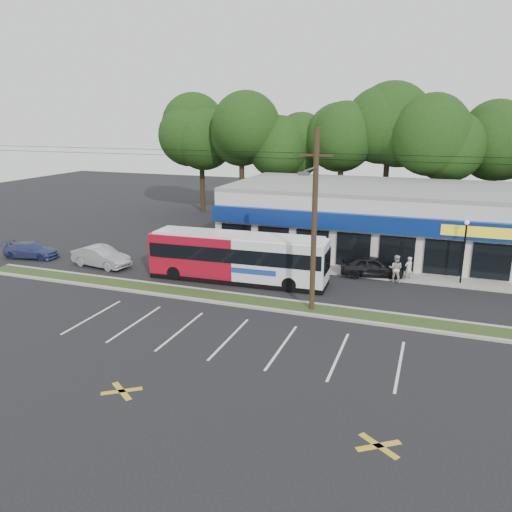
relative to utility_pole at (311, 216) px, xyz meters
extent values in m
plane|color=black|center=(-2.83, -0.93, -5.41)|extent=(120.00, 120.00, 0.00)
cube|color=#293917|center=(-2.83, 0.07, -5.35)|extent=(40.00, 1.60, 0.12)
cube|color=#9E9E93|center=(-2.83, -0.78, -5.34)|extent=(40.00, 0.25, 0.14)
cube|color=#9E9E93|center=(-2.83, 0.92, -5.34)|extent=(40.00, 0.25, 0.14)
cube|color=#9E9E93|center=(2.17, 8.07, -5.36)|extent=(32.00, 2.20, 0.10)
cube|color=beige|center=(2.67, 15.07, -2.91)|extent=(25.00, 12.00, 5.00)
cube|color=navy|center=(2.67, 8.82, -2.01)|extent=(25.00, 0.50, 1.20)
cube|color=black|center=(2.67, 9.01, -4.01)|extent=(24.00, 0.12, 2.40)
cube|color=yellow|center=(9.67, 8.55, -2.01)|extent=(6.00, 0.06, 0.70)
cube|color=gray|center=(2.67, 15.07, -0.26)|extent=(25.00, 12.00, 0.30)
cylinder|color=black|center=(0.17, 0.07, -0.41)|extent=(0.30, 0.30, 10.00)
cube|color=black|center=(0.17, 0.07, 3.19)|extent=(1.80, 0.12, 0.12)
cylinder|color=#59595E|center=(0.17, -1.13, 2.59)|extent=(0.10, 2.40, 0.10)
cube|color=#59595E|center=(0.17, -2.43, 2.49)|extent=(0.50, 0.25, 0.15)
cylinder|color=black|center=(-2.83, 0.07, 3.29)|extent=(50.00, 0.02, 0.02)
cylinder|color=black|center=(-2.83, 0.07, 2.99)|extent=(50.00, 0.02, 0.02)
cylinder|color=black|center=(8.17, 7.87, -3.41)|extent=(0.12, 0.12, 4.00)
sphere|color=silver|center=(8.17, 7.87, -1.31)|extent=(0.30, 0.30, 0.30)
cylinder|color=black|center=(-18.83, 25.07, -2.55)|extent=(0.56, 0.56, 5.72)
sphere|color=black|center=(-18.83, 25.07, 3.04)|extent=(6.76, 6.76, 6.76)
cylinder|color=black|center=(-13.83, 25.07, -2.55)|extent=(0.56, 0.56, 5.72)
sphere|color=black|center=(-13.83, 25.07, 3.04)|extent=(6.76, 6.76, 6.76)
cylinder|color=black|center=(-8.83, 25.07, -2.55)|extent=(0.56, 0.56, 5.72)
sphere|color=black|center=(-8.83, 25.07, 3.04)|extent=(6.76, 6.76, 6.76)
cylinder|color=black|center=(-3.83, 25.07, -2.55)|extent=(0.56, 0.56, 5.72)
sphere|color=black|center=(-3.83, 25.07, 3.04)|extent=(6.76, 6.76, 6.76)
cylinder|color=black|center=(1.17, 25.07, -2.55)|extent=(0.56, 0.56, 5.72)
sphere|color=black|center=(1.17, 25.07, 3.04)|extent=(6.76, 6.76, 6.76)
cylinder|color=black|center=(6.17, 25.07, -2.55)|extent=(0.56, 0.56, 5.72)
sphere|color=black|center=(6.17, 25.07, 3.04)|extent=(6.76, 6.76, 6.76)
cylinder|color=black|center=(11.17, 25.07, -2.55)|extent=(0.56, 0.56, 5.72)
sphere|color=black|center=(11.17, 25.07, 3.04)|extent=(6.76, 6.76, 6.76)
cube|color=#A30C20|center=(-8.66, 3.45, -3.72)|extent=(6.00, 2.71, 2.70)
cube|color=white|center=(-2.77, 3.70, -3.72)|extent=(6.00, 2.71, 2.70)
cube|color=black|center=(-5.72, 3.57, -5.22)|extent=(11.88, 2.92, 0.34)
cube|color=black|center=(-5.72, 3.57, -3.40)|extent=(11.65, 3.01, 0.93)
cube|color=black|center=(0.20, 3.83, -3.55)|extent=(0.15, 2.09, 1.38)
cube|color=#193899|center=(-4.19, 2.40, -4.28)|extent=(2.95, 0.16, 0.34)
cube|color=white|center=(-5.72, 3.57, -2.32)|extent=(11.28, 2.69, 0.18)
cylinder|color=black|center=(-9.79, 2.29, -4.94)|extent=(0.95, 0.32, 0.94)
cylinder|color=black|center=(-9.89, 4.50, -4.94)|extent=(0.95, 0.32, 0.94)
cylinder|color=black|center=(-1.90, 2.63, -4.94)|extent=(0.95, 0.32, 0.94)
cylinder|color=black|center=(-2.00, 4.84, -4.94)|extent=(0.95, 0.32, 0.94)
imported|color=black|center=(2.52, 7.57, -4.70)|extent=(4.45, 2.52, 1.43)
imported|color=#96989D|center=(-16.28, 3.20, -4.67)|extent=(4.71, 2.21, 1.49)
imported|color=navy|center=(-22.83, 3.33, -4.80)|extent=(4.42, 2.35, 1.22)
imported|color=beige|center=(4.90, 7.57, -4.60)|extent=(0.70, 0.68, 1.62)
imported|color=beige|center=(4.12, 6.91, -4.50)|extent=(0.96, 0.78, 1.83)
camera|label=1|loc=(6.22, -25.66, 5.06)|focal=35.00mm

